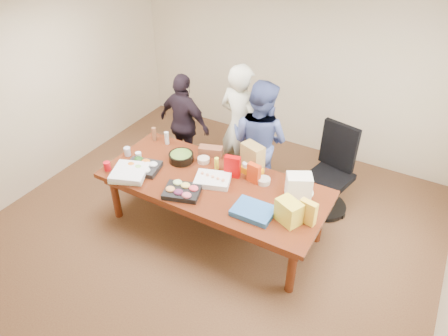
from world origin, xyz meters
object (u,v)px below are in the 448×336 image
Objects in this scene: person_right at (259,142)px; office_chair at (330,175)px; salad_bowl at (181,157)px; person_center at (240,127)px; conference_table at (214,206)px; sheet_cake at (213,180)px.

office_chair is at bearing -164.48° from person_right.
person_right is at bearing -158.67° from office_chair.
person_center is at bearing 65.69° from salad_bowl.
sheet_cake is at bearing -152.96° from conference_table.
person_right reaches higher than conference_table.
sheet_cake is (0.20, -1.08, -0.14)m from person_center.
conference_table is 1.23m from person_center.
conference_table is 1.07m from person_right.
office_chair is 1.97m from salad_bowl.
person_center is at bearing -167.19° from office_chair.
person_right is (0.16, 0.93, 0.51)m from conference_table.
office_chair is 1.03m from person_right.
conference_table is at bearing 8.02° from sheet_cake.
person_center is 5.68× the size of salad_bowl.
conference_table is 2.37× the size of office_chair.
person_right is (0.37, -0.15, -0.05)m from person_center.
sheet_cake is at bearing 110.12° from person_center.
office_chair is 2.82× the size of sheet_cake.
person_center is (-0.20, 1.08, 0.55)m from conference_table.
office_chair reaches higher than conference_table.
office_chair is 0.67× the size of person_right.
person_center reaches higher than sheet_cake.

